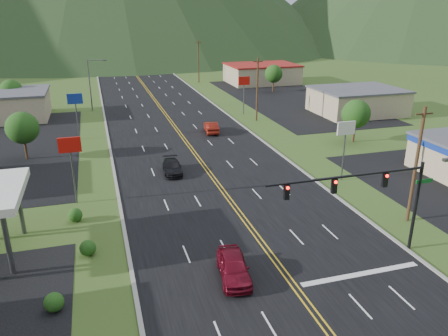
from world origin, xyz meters
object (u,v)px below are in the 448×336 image
object	(u,v)px
streetlight_west	(91,81)
car_dark_mid	(172,167)
traffic_signal	(371,190)
car_red_near	(234,267)
car_red_far	(211,127)

from	to	relation	value
streetlight_west	car_dark_mid	world-z (taller)	streetlight_west
traffic_signal	car_red_near	world-z (taller)	traffic_signal
traffic_signal	car_dark_mid	distance (m)	23.98
traffic_signal	streetlight_west	xyz separation A→B (m)	(-18.16, 56.00, -0.15)
streetlight_west	car_red_far	xyz separation A→B (m)	(16.21, -19.98, -4.38)
streetlight_west	car_red_near	size ratio (longest dim) A/B	1.85
car_red_far	car_dark_mid	bearing A→B (deg)	67.32
traffic_signal	car_red_far	xyz separation A→B (m)	(-1.95, 36.03, -4.53)
streetlight_west	traffic_signal	bearing A→B (deg)	-72.03
car_red_near	streetlight_west	bearing A→B (deg)	106.52
car_red_far	streetlight_west	bearing A→B (deg)	-44.07
traffic_signal	car_red_near	xyz separation A→B (m)	(-10.02, 0.14, -4.50)
traffic_signal	streetlight_west	size ratio (longest dim) A/B	1.46
traffic_signal	car_red_far	bearing A→B (deg)	93.10
streetlight_west	car_red_near	distance (m)	56.62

